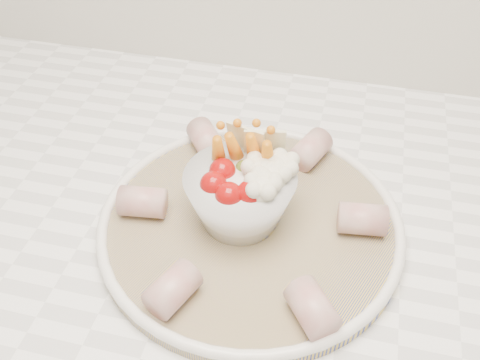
# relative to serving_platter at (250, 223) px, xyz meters

# --- Properties ---
(serving_platter) EXTENTS (0.43, 0.43, 0.02)m
(serving_platter) POSITION_rel_serving_platter_xyz_m (0.00, 0.00, 0.00)
(serving_platter) COLOR navy
(serving_platter) RESTS_ON kitchen_counter
(veggie_bowl) EXTENTS (0.12, 0.12, 0.10)m
(veggie_bowl) POSITION_rel_serving_platter_xyz_m (-0.01, 0.00, 0.04)
(veggie_bowl) COLOR white
(veggie_bowl) RESTS_ON serving_platter
(cured_meat_rolls) EXTENTS (0.29, 0.29, 0.03)m
(cured_meat_rolls) POSITION_rel_serving_platter_xyz_m (-0.00, 0.00, 0.02)
(cured_meat_rolls) COLOR #B25651
(cured_meat_rolls) RESTS_ON serving_platter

